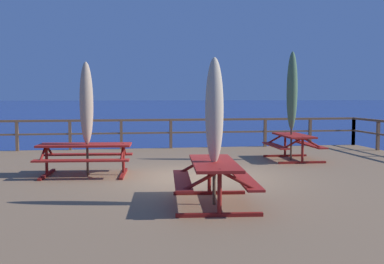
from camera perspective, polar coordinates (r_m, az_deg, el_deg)
ground_plane at (r=10.96m, az=0.75°, el=-10.11°), size 600.00×600.00×0.00m
wooden_deck at (r=10.86m, az=0.76°, el=-7.92°), size 14.73×12.32×0.86m
railing_waterside_far at (r=16.60m, az=-2.70°, el=0.50°), size 14.53×0.10×1.09m
picnic_table_mid_centre at (r=13.90m, az=12.69°, el=-1.18°), size 1.45×1.90×0.78m
picnic_table_front_left at (r=11.21m, az=-13.36°, el=-2.49°), size 2.31×1.59×0.78m
picnic_table_mid_left at (r=7.99m, az=2.79°, el=-5.21°), size 1.58×2.13×0.78m
patio_umbrella_tall_front at (r=13.83m, az=12.53°, el=5.04°), size 0.32×0.32×3.24m
patio_umbrella_tall_back_right at (r=11.05m, az=-13.19°, el=3.50°), size 0.32×0.32×2.73m
patio_umbrella_tall_mid_right at (r=7.87m, az=2.84°, el=2.58°), size 0.32×0.32×2.59m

